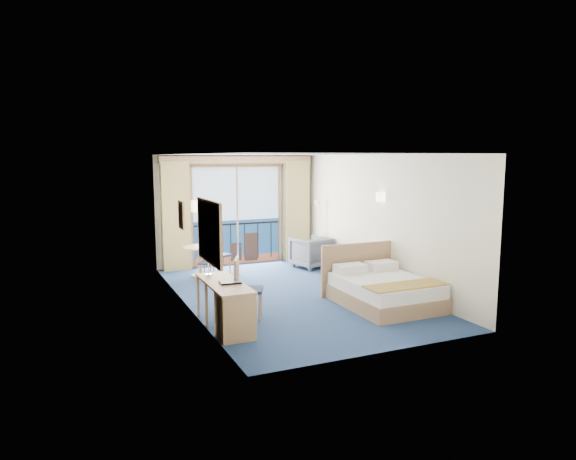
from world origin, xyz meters
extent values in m
plane|color=navy|center=(0.00, 0.00, 0.00)|extent=(6.50, 6.50, 0.00)
cube|color=white|center=(0.00, 3.26, 1.35)|extent=(4.00, 0.02, 2.70)
cube|color=white|center=(0.00, -3.26, 1.35)|extent=(4.00, 0.02, 2.70)
cube|color=white|center=(-2.01, 0.00, 1.35)|extent=(0.02, 6.50, 2.70)
cube|color=white|center=(2.01, 0.00, 1.35)|extent=(0.02, 6.50, 2.70)
cube|color=silver|center=(0.00, 0.00, 2.71)|extent=(4.00, 6.50, 0.02)
cube|color=navy|center=(0.00, 3.22, 0.56)|extent=(2.20, 0.02, 1.08)
cube|color=#A6BEDA|center=(0.00, 3.22, 1.76)|extent=(2.20, 0.02, 1.32)
cube|color=brown|center=(0.00, 3.22, 0.10)|extent=(2.20, 0.02, 0.20)
cube|color=black|center=(0.00, 3.22, 1.00)|extent=(2.20, 0.02, 0.04)
cube|color=tan|center=(0.00, 3.21, 2.46)|extent=(2.36, 0.03, 0.12)
cube|color=tan|center=(-1.15, 3.21, 1.20)|extent=(0.06, 0.03, 2.40)
cube|color=tan|center=(1.15, 3.21, 1.20)|extent=(0.06, 0.03, 2.40)
cube|color=silver|center=(0.00, 3.21, 1.20)|extent=(0.05, 0.02, 2.40)
cube|color=#362118|center=(0.35, 3.21, 0.40)|extent=(0.35, 0.02, 0.70)
cube|color=#362118|center=(-0.55, 3.21, 0.40)|extent=(0.35, 0.02, 0.70)
cube|color=#362118|center=(-0.05, 3.21, 0.30)|extent=(0.30, 0.02, 0.45)
cube|color=black|center=(-0.90, 3.22, 0.55)|extent=(0.02, 0.01, 0.90)
cube|color=black|center=(-0.54, 3.22, 0.55)|extent=(0.02, 0.01, 0.90)
cube|color=black|center=(-0.18, 3.22, 0.55)|extent=(0.03, 0.01, 0.90)
cube|color=black|center=(0.18, 3.22, 0.55)|extent=(0.03, 0.01, 0.90)
cube|color=black|center=(0.54, 3.22, 0.55)|extent=(0.02, 0.01, 0.90)
cube|color=black|center=(0.90, 3.22, 0.55)|extent=(0.02, 0.01, 0.90)
cube|color=tan|center=(-1.55, 3.07, 1.28)|extent=(0.65, 0.22, 2.55)
cube|color=tan|center=(1.55, 3.07, 1.28)|extent=(0.65, 0.22, 2.55)
cube|color=tan|center=(0.00, 3.10, 2.58)|extent=(3.80, 0.25, 0.18)
cube|color=tan|center=(-1.98, -1.50, 1.55)|extent=(0.04, 1.25, 0.95)
cube|color=silver|center=(-1.95, -1.50, 1.55)|extent=(0.01, 1.12, 0.82)
cube|color=tan|center=(-1.98, 0.45, 1.60)|extent=(0.03, 0.42, 0.52)
cube|color=slate|center=(-1.96, 0.45, 1.60)|extent=(0.01, 0.34, 0.44)
cylinder|color=beige|center=(-1.94, -0.60, 1.85)|extent=(0.18, 0.18, 0.18)
cylinder|color=beige|center=(1.94, -0.15, 1.85)|extent=(0.18, 0.18, 0.18)
cube|color=tan|center=(1.25, -1.40, 0.14)|extent=(1.45, 1.82, 0.27)
cube|color=white|center=(1.25, -1.40, 0.39)|extent=(1.40, 1.76, 0.23)
cube|color=#B79047|center=(1.25, -1.99, 0.51)|extent=(1.43, 0.50, 0.03)
cube|color=white|center=(0.91, -0.75, 0.58)|extent=(0.56, 0.36, 0.16)
cube|color=white|center=(1.60, -0.75, 0.58)|extent=(0.56, 0.36, 0.16)
cube|color=tan|center=(1.25, -0.45, 0.50)|extent=(1.59, 0.05, 1.00)
cube|color=tan|center=(1.76, -0.22, 0.29)|extent=(0.45, 0.43, 0.58)
cube|color=beige|center=(1.71, -0.21, 0.62)|extent=(0.18, 0.15, 0.08)
imported|color=#3F424D|center=(1.48, 2.06, 0.37)|extent=(0.97, 0.99, 0.74)
cylinder|color=silver|center=(1.80, 2.34, 0.01)|extent=(0.22, 0.22, 0.03)
cylinder|color=silver|center=(1.80, 2.34, 0.74)|extent=(0.02, 0.02, 1.49)
cone|color=beige|center=(1.80, 2.34, 1.49)|extent=(0.20, 0.20, 0.18)
cube|color=tan|center=(-1.72, -1.37, 0.71)|extent=(0.53, 1.55, 0.04)
cube|color=tan|center=(-1.72, -1.91, 0.34)|extent=(0.50, 0.47, 0.69)
cylinder|color=tan|center=(-1.96, -1.18, 0.34)|extent=(0.05, 0.05, 0.69)
cylinder|color=tan|center=(-1.49, -1.18, 0.34)|extent=(0.05, 0.05, 0.69)
cylinder|color=tan|center=(-1.96, -0.65, 0.34)|extent=(0.05, 0.05, 0.69)
cylinder|color=tan|center=(-1.49, -0.65, 0.34)|extent=(0.05, 0.05, 0.69)
cube|color=#1D2744|center=(-1.22, -1.11, 0.49)|extent=(0.58, 0.58, 0.05)
cube|color=tan|center=(-1.41, -1.03, 0.76)|extent=(0.22, 0.41, 0.52)
cylinder|color=tan|center=(-1.13, -1.34, 0.23)|extent=(0.04, 0.04, 0.47)
cylinder|color=tan|center=(-0.99, -1.02, 0.23)|extent=(0.04, 0.04, 0.47)
cylinder|color=tan|center=(-1.45, -1.20, 0.23)|extent=(0.04, 0.04, 0.47)
cylinder|color=tan|center=(-1.31, -0.88, 0.23)|extent=(0.04, 0.04, 0.47)
cube|color=black|center=(-1.65, -1.46, 0.74)|extent=(0.34, 0.27, 0.03)
cylinder|color=silver|center=(-1.84, -0.89, 0.76)|extent=(0.12, 0.12, 0.02)
cylinder|color=silver|center=(-1.84, -0.89, 0.94)|extent=(0.02, 0.02, 0.38)
cone|color=beige|center=(-1.84, -0.89, 1.13)|extent=(0.11, 0.11, 0.10)
cylinder|color=tan|center=(-1.20, 2.24, 0.65)|extent=(0.75, 0.75, 0.04)
cylinder|color=tan|center=(-1.20, 2.24, 0.33)|extent=(0.07, 0.07, 0.65)
cylinder|color=tan|center=(-1.20, 2.24, 0.01)|extent=(0.41, 0.41, 0.03)
cube|color=#1D2744|center=(-0.73, 2.27, 0.43)|extent=(0.53, 0.53, 0.05)
cube|color=tan|center=(-0.89, 2.18, 0.67)|extent=(0.23, 0.35, 0.46)
cylinder|color=tan|center=(-0.52, 2.22, 0.21)|extent=(0.03, 0.03, 0.42)
cylinder|color=tan|center=(-0.68, 2.49, 0.21)|extent=(0.03, 0.03, 0.42)
cylinder|color=tan|center=(-0.79, 2.06, 0.21)|extent=(0.03, 0.03, 0.42)
cylinder|color=tan|center=(-0.95, 2.33, 0.21)|extent=(0.03, 0.03, 0.42)
cube|color=#1D2744|center=(-1.16, 1.65, 0.41)|extent=(0.51, 0.51, 0.04)
cube|color=tan|center=(-1.07, 1.80, 0.64)|extent=(0.34, 0.22, 0.44)
cylinder|color=tan|center=(-1.36, 1.60, 0.20)|extent=(0.03, 0.03, 0.40)
cylinder|color=tan|center=(-1.11, 1.45, 0.20)|extent=(0.03, 0.03, 0.40)
cylinder|color=tan|center=(-1.21, 1.86, 0.20)|extent=(0.03, 0.03, 0.40)
cylinder|color=tan|center=(-0.95, 1.70, 0.20)|extent=(0.03, 0.03, 0.40)
camera|label=1|loc=(-3.94, -8.87, 2.65)|focal=32.00mm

